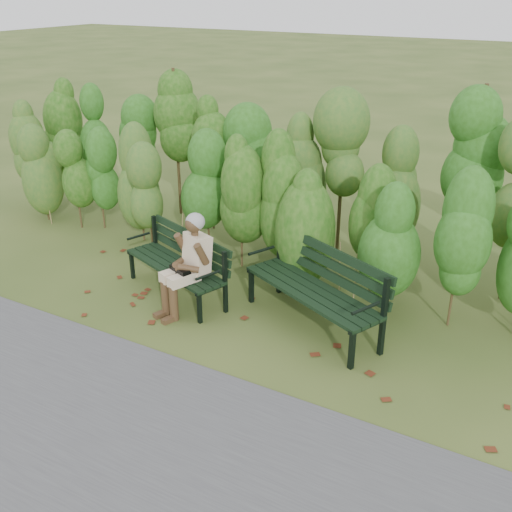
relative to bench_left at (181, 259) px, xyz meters
The scene contains 7 objects.
ground 1.23m from the bench_left, 16.38° to the right, with size 80.00×80.00×0.00m, color #3A4F1E.
footpath 2.78m from the bench_left, 66.73° to the right, with size 60.00×2.50×0.01m, color #474749.
hedge_band 2.04m from the bench_left, 54.94° to the left, with size 11.04×1.67×2.42m.
leaf_litter 1.16m from the bench_left, 13.97° to the right, with size 5.54×2.12×0.01m.
bench_left is the anchor object (origin of this frame).
bench_right 1.86m from the bench_left, ahead, with size 1.94×1.32×0.93m.
seated_woman 0.51m from the bench_left, 41.31° to the right, with size 0.57×0.78×1.23m.
Camera 1 is at (3.12, -5.23, 3.70)m, focal length 42.00 mm.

